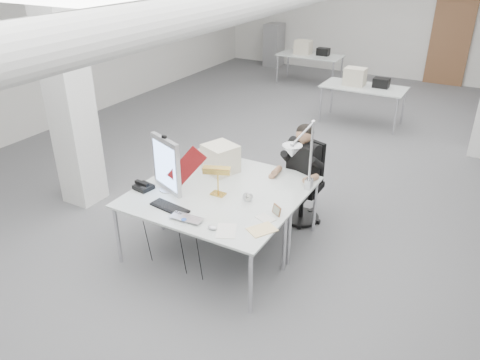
% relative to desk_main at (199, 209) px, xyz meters
% --- Properties ---
extents(room_shell, '(10.04, 14.04, 3.24)m').
position_rel_desk_main_xyz_m(room_shell, '(0.04, 2.63, 0.95)').
color(room_shell, '#565659').
rests_on(room_shell, ground).
extents(desk_main, '(1.80, 0.90, 0.02)m').
position_rel_desk_main_xyz_m(desk_main, '(0.00, 0.00, 0.00)').
color(desk_main, silver).
rests_on(desk_main, room_shell).
extents(desk_second, '(1.80, 0.90, 0.02)m').
position_rel_desk_main_xyz_m(desk_second, '(0.00, 0.90, 0.00)').
color(desk_second, silver).
rests_on(desk_second, room_shell).
extents(bg_desk_a, '(1.60, 0.80, 0.02)m').
position_rel_desk_main_xyz_m(bg_desk_a, '(0.20, 5.50, 0.00)').
color(bg_desk_a, silver).
rests_on(bg_desk_a, room_shell).
extents(bg_desk_b, '(1.60, 0.80, 0.02)m').
position_rel_desk_main_xyz_m(bg_desk_b, '(-1.80, 7.70, 0.00)').
color(bg_desk_b, silver).
rests_on(bg_desk_b, room_shell).
extents(filing_cabinet, '(0.45, 0.55, 1.20)m').
position_rel_desk_main_xyz_m(filing_cabinet, '(-3.50, 9.15, -0.14)').
color(filing_cabinet, gray).
rests_on(filing_cabinet, room_shell).
extents(office_chair, '(0.73, 0.73, 1.16)m').
position_rel_desk_main_xyz_m(office_chair, '(0.59, 1.48, -0.16)').
color(office_chair, black).
rests_on(office_chair, room_shell).
extents(seated_person, '(0.72, 0.80, 1.00)m').
position_rel_desk_main_xyz_m(seated_person, '(0.59, 1.43, 0.16)').
color(seated_person, black).
rests_on(seated_person, office_chair).
extents(monitor, '(0.49, 0.24, 0.63)m').
position_rel_desk_main_xyz_m(monitor, '(-0.53, 0.17, 0.33)').
color(monitor, '#B8B8BD').
rests_on(monitor, desk_main).
extents(pennant, '(0.43, 0.17, 0.49)m').
position_rel_desk_main_xyz_m(pennant, '(-0.23, 0.14, 0.39)').
color(pennant, maroon).
rests_on(pennant, monitor).
extents(keyboard, '(0.47, 0.21, 0.02)m').
position_rel_desk_main_xyz_m(keyboard, '(-0.26, -0.16, 0.02)').
color(keyboard, black).
rests_on(keyboard, desk_main).
extents(laptop, '(0.36, 0.25, 0.03)m').
position_rel_desk_main_xyz_m(laptop, '(0.03, -0.31, 0.03)').
color(laptop, '#BBBBC0').
rests_on(laptop, desk_main).
extents(mouse, '(0.11, 0.07, 0.04)m').
position_rel_desk_main_xyz_m(mouse, '(0.35, -0.28, 0.03)').
color(mouse, silver).
rests_on(mouse, desk_main).
extents(bankers_lamp, '(0.30, 0.21, 0.32)m').
position_rel_desk_main_xyz_m(bankers_lamp, '(0.03, 0.35, 0.17)').
color(bankers_lamp, '#B88C39').
rests_on(bankers_lamp, desk_main).
extents(desk_phone, '(0.22, 0.21, 0.05)m').
position_rel_desk_main_xyz_m(desk_phone, '(-0.79, 0.05, 0.04)').
color(desk_phone, black).
rests_on(desk_phone, desk_main).
extents(picture_frame_left, '(0.16, 0.08, 0.12)m').
position_rel_desk_main_xyz_m(picture_frame_left, '(-0.66, 0.30, 0.07)').
color(picture_frame_left, '#A37846').
rests_on(picture_frame_left, desk_main).
extents(picture_frame_right, '(0.13, 0.10, 0.10)m').
position_rel_desk_main_xyz_m(picture_frame_right, '(0.78, 0.29, 0.06)').
color(picture_frame_right, '#9A6742').
rests_on(picture_frame_right, desk_main).
extents(desk_clock, '(0.12, 0.05, 0.11)m').
position_rel_desk_main_xyz_m(desk_clock, '(0.38, 0.39, 0.06)').
color(desk_clock, silver).
rests_on(desk_clock, desk_main).
extents(paper_stack_a, '(0.29, 0.33, 0.01)m').
position_rel_desk_main_xyz_m(paper_stack_a, '(0.48, -0.24, 0.02)').
color(paper_stack_a, white).
rests_on(paper_stack_a, desk_main).
extents(paper_stack_b, '(0.31, 0.33, 0.01)m').
position_rel_desk_main_xyz_m(paper_stack_b, '(0.78, -0.05, 0.02)').
color(paper_stack_b, '#FDDC97').
rests_on(paper_stack_b, desk_main).
extents(paper_stack_c, '(0.23, 0.20, 0.01)m').
position_rel_desk_main_xyz_m(paper_stack_c, '(0.71, 0.16, 0.02)').
color(paper_stack_c, silver).
rests_on(paper_stack_c, desk_main).
extents(beige_monitor, '(0.46, 0.45, 0.35)m').
position_rel_desk_main_xyz_m(beige_monitor, '(-0.26, 0.88, 0.19)').
color(beige_monitor, beige).
rests_on(beige_monitor, desk_second).
extents(architect_lamp, '(0.44, 0.77, 0.94)m').
position_rel_desk_main_xyz_m(architect_lamp, '(0.85, 0.74, 0.48)').
color(architect_lamp, silver).
rests_on(architect_lamp, desk_second).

